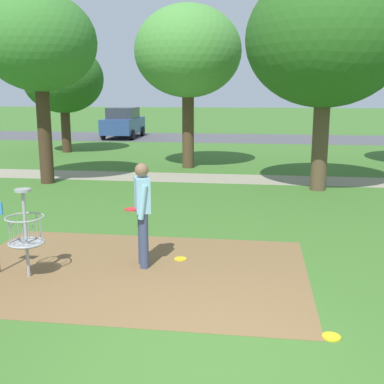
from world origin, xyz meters
TOP-DOWN VIEW (x-y plane):
  - ground_plane at (0.00, 0.00)m, footprint 160.00×160.00m
  - dirt_tee_pad at (-1.52, 2.44)m, footprint 5.55×3.70m
  - disc_golf_basket at (-3.11, 2.00)m, footprint 0.98×0.58m
  - player_foreground_watching at (-1.39, 2.69)m, footprint 0.45×0.50m
  - frisbee_near_basket at (1.34, 0.70)m, footprint 0.22×0.22m
  - frisbee_mid_grass at (-0.84, 3.06)m, footprint 0.21×0.21m
  - tree_near_left at (-8.51, 16.84)m, footprint 3.66×3.66m
  - tree_near_right at (-6.08, 9.36)m, footprint 3.40×3.40m
  - tree_mid_center at (-2.17, 13.03)m, footprint 3.85×3.85m
  - tree_mid_right at (2.17, 9.44)m, footprint 4.41×4.41m
  - parking_lot_strip at (0.00, 24.77)m, footprint 36.00×6.00m
  - parked_car_leftmost at (-7.84, 24.12)m, footprint 2.03×4.23m
  - gravel_path at (0.00, 10.88)m, footprint 40.00×1.73m

SIDE VIEW (x-z plane):
  - ground_plane at x=0.00m, z-range 0.00..0.00m
  - gravel_path at x=0.00m, z-range 0.00..0.00m
  - parking_lot_strip at x=0.00m, z-range 0.00..0.01m
  - dirt_tee_pad at x=-1.52m, z-range 0.00..0.01m
  - frisbee_near_basket at x=1.34m, z-range 0.00..0.02m
  - frisbee_mid_grass at x=-0.84m, z-range 0.00..0.02m
  - disc_golf_basket at x=-3.11m, z-range 0.06..1.45m
  - parked_car_leftmost at x=-7.84m, z-range 0.00..1.84m
  - player_foreground_watching at x=-1.39m, z-range 0.11..1.82m
  - tree_near_left at x=-8.51m, z-range 0.89..5.82m
  - tree_mid_center at x=-2.17m, z-range 1.26..7.12m
  - tree_near_right at x=-6.08m, z-range 1.36..7.04m
  - tree_mid_right at x=2.17m, z-range 1.16..7.26m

